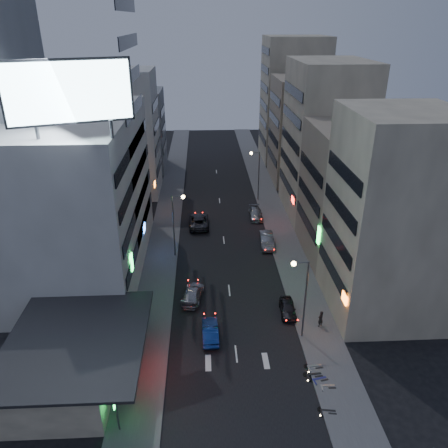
{
  "coord_description": "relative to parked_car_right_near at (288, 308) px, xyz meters",
  "views": [
    {
      "loc": [
        -2.59,
        -25.97,
        26.91
      ],
      "look_at": [
        -0.32,
        19.04,
        5.67
      ],
      "focal_mm": 35.0,
      "sensor_mm": 36.0,
      "label": 1
    }
  ],
  "objects": [
    {
      "name": "white_building",
      "position": [
        -22.6,
        10.39,
        8.36
      ],
      "size": [
        14.0,
        24.0,
        18.0
      ],
      "primitive_type": "cube",
      "color": "silver",
      "rests_on": "ground"
    },
    {
      "name": "parked_car_right_near",
      "position": [
        0.0,
        0.0,
        0.0
      ],
      "size": [
        1.68,
        3.8,
        1.27
      ],
      "primitive_type": "imported",
      "rotation": [
        0.0,
        0.0,
        -0.05
      ],
      "color": "#242328",
      "rests_on": "ground"
    },
    {
      "name": "street_lamp_left",
      "position": [
        -11.5,
        12.39,
        4.73
      ],
      "size": [
        1.6,
        0.44,
        8.02
      ],
      "color": "#595B60",
      "rests_on": "sidewalk_left"
    },
    {
      "name": "far_left_b",
      "position": [
        -21.6,
        48.39,
        6.86
      ],
      "size": [
        12.0,
        10.0,
        15.0
      ],
      "primitive_type": "cube",
      "color": "gray",
      "rests_on": "ground"
    },
    {
      "name": "street_lamp_right_far",
      "position": [
        0.3,
        30.39,
        4.73
      ],
      "size": [
        1.6,
        0.44,
        8.02
      ],
      "color": "#595B60",
      "rests_on": "sidewalk_right"
    },
    {
      "name": "scooter_blue",
      "position": [
        1.59,
        -8.74,
        0.04
      ],
      "size": [
        0.99,
        1.89,
        1.1
      ],
      "primitive_type": null,
      "rotation": [
        0.0,
        0.0,
        1.8
      ],
      "color": "navy",
      "rests_on": "sidewalk_right"
    },
    {
      "name": "sidewalk_right",
      "position": [
        2.4,
        20.39,
        -0.58
      ],
      "size": [
        4.0,
        120.0,
        0.12
      ],
      "primitive_type": "cube",
      "color": "#4C4C4F",
      "rests_on": "ground"
    },
    {
      "name": "far_left_a",
      "position": [
        -21.1,
        35.39,
        9.36
      ],
      "size": [
        11.0,
        10.0,
        20.0
      ],
      "primitive_type": "cube",
      "color": "silver",
      "rests_on": "ground"
    },
    {
      "name": "parked_car_right_far",
      "position": [
        -0.49,
        23.37,
        0.03
      ],
      "size": [
        1.9,
        4.6,
        1.33
      ],
      "primitive_type": "imported",
      "rotation": [
        0.0,
        0.0,
        -0.01
      ],
      "color": "gray",
      "rests_on": "ground"
    },
    {
      "name": "far_right_b",
      "position": [
        10.4,
        54.39,
        11.36
      ],
      "size": [
        12.0,
        12.0,
        24.0
      ],
      "primitive_type": "cube",
      "color": "beige",
      "rests_on": "ground"
    },
    {
      "name": "parked_car_left",
      "position": [
        -8.93,
        20.96,
        0.17
      ],
      "size": [
        2.73,
        5.82,
        1.61
      ],
      "primitive_type": "imported",
      "rotation": [
        0.0,
        0.0,
        3.15
      ],
      "color": "#2B2A30",
      "rests_on": "ground"
    },
    {
      "name": "scooter_black_a",
      "position": [
        1.46,
        -12.21,
        0.0
      ],
      "size": [
        0.82,
        1.76,
        1.03
      ],
      "primitive_type": null,
      "rotation": [
        0.0,
        0.0,
        1.41
      ],
      "color": "black",
      "rests_on": "sidewalk_right"
    },
    {
      "name": "billboard",
      "position": [
        -18.59,
        0.36,
        21.03
      ],
      "size": [
        9.52,
        3.75,
        6.2
      ],
      "rotation": [
        0.0,
        0.0,
        0.35
      ],
      "color": "#595B60",
      "rests_on": "white_building"
    },
    {
      "name": "scooter_silver_b",
      "position": [
        1.57,
        -7.36,
        0.06
      ],
      "size": [
        0.82,
        1.93,
        1.15
      ],
      "primitive_type": null,
      "rotation": [
        0.0,
        0.0,
        1.67
      ],
      "color": "#A5A8AD",
      "rests_on": "sidewalk_right"
    },
    {
      "name": "ground",
      "position": [
        -5.6,
        -9.61,
        -0.64
      ],
      "size": [
        180.0,
        180.0,
        0.0
      ],
      "primitive_type": "plane",
      "color": "black",
      "rests_on": "ground"
    },
    {
      "name": "street_lamp_right_near",
      "position": [
        0.3,
        -3.61,
        4.73
      ],
      "size": [
        1.6,
        0.44,
        8.02
      ],
      "color": "#595B60",
      "rests_on": "sidewalk_right"
    },
    {
      "name": "person",
      "position": [
        2.73,
        -2.29,
        0.33
      ],
      "size": [
        0.74,
        0.68,
        1.69
      ],
      "primitive_type": "imported",
      "rotation": [
        0.0,
        0.0,
        3.74
      ],
      "color": "black",
      "rests_on": "sidewalk_right"
    },
    {
      "name": "shophouse_near",
      "position": [
        9.4,
        0.89,
        9.36
      ],
      "size": [
        10.0,
        11.0,
        20.0
      ],
      "primitive_type": "cube",
      "color": "beige",
      "rests_on": "ground"
    },
    {
      "name": "food_court",
      "position": [
        -19.5,
        -7.61,
        1.35
      ],
      "size": [
        11.0,
        13.0,
        3.88
      ],
      "color": "beige",
      "rests_on": "ground"
    },
    {
      "name": "road_car_blue",
      "position": [
        -7.85,
        -3.22,
        0.06
      ],
      "size": [
        1.56,
        4.24,
        1.39
      ],
      "primitive_type": "imported",
      "rotation": [
        0.0,
        0.0,
        3.16
      ],
      "color": "navy",
      "rests_on": "ground"
    },
    {
      "name": "shophouse_far",
      "position": [
        9.4,
        25.39,
        10.36
      ],
      "size": [
        10.0,
        14.0,
        22.0
      ],
      "primitive_type": "cube",
      "color": "beige",
      "rests_on": "ground"
    },
    {
      "name": "far_right_a",
      "position": [
        9.9,
        40.39,
        8.36
      ],
      "size": [
        11.0,
        12.0,
        18.0
      ],
      "primitive_type": "cube",
      "color": "gray",
      "rests_on": "ground"
    },
    {
      "name": "scooter_silver_a",
      "position": [
        2.08,
        -9.68,
        0.01
      ],
      "size": [
        0.61,
        1.73,
        1.05
      ],
      "primitive_type": null,
      "rotation": [
        0.0,
        0.0,
        1.55
      ],
      "color": "silver",
      "rests_on": "sidewalk_right"
    },
    {
      "name": "sidewalk_left",
      "position": [
        -13.6,
        20.39,
        -0.58
      ],
      "size": [
        4.0,
        120.0,
        0.12
      ],
      "primitive_type": "cube",
      "color": "#4C4C4F",
      "rests_on": "ground"
    },
    {
      "name": "parked_car_right_mid",
      "position": [
        -0.1,
        14.59,
        0.15
      ],
      "size": [
        1.87,
        4.82,
        1.56
      ],
      "primitive_type": "imported",
      "rotation": [
        0.0,
        0.0,
        -0.05
      ],
      "color": "gray",
      "rests_on": "ground"
    },
    {
      "name": "shophouse_mid",
      "position": [
        9.9,
        12.39,
        7.36
      ],
      "size": [
        11.0,
        12.0,
        16.0
      ],
      "primitive_type": "cube",
      "color": "gray",
      "rests_on": "ground"
    },
    {
      "name": "scooter_black_b",
      "position": [
        1.3,
        -8.3,
        0.06
      ],
      "size": [
        0.82,
        1.95,
        1.16
      ],
      "primitive_type": null,
      "rotation": [
        0.0,
        0.0,
        1.67
      ],
      "color": "black",
      "rests_on": "sidewalk_right"
    },
    {
      "name": "road_car_silver",
      "position": [
        -9.53,
        2.95,
        0.05
      ],
      "size": [
        2.71,
        5.0,
        1.38
      ],
      "primitive_type": "imported",
      "rotation": [
        0.0,
        0.0,
        2.97
      ],
      "color": "#93949A",
      "rests_on": "ground"
    }
  ]
}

